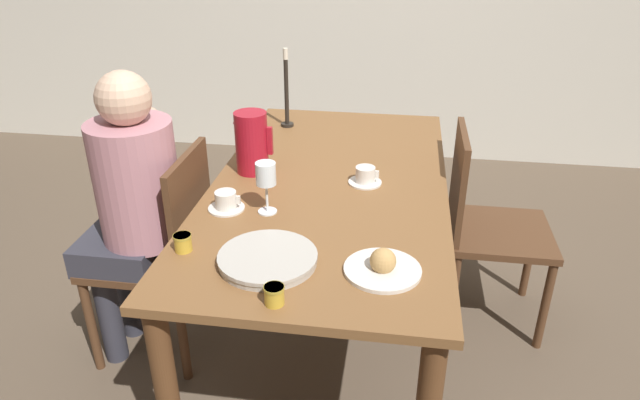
{
  "coord_description": "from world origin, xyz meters",
  "views": [
    {
      "loc": [
        0.25,
        -1.95,
        1.65
      ],
      "look_at": [
        0.0,
        -0.25,
        0.78
      ],
      "focal_mm": 32.0,
      "sensor_mm": 36.0,
      "label": 1
    }
  ],
  "objects_px": {
    "red_pitcher": "(252,142)",
    "teacup_near_person": "(226,202)",
    "person_seated": "(131,199)",
    "bread_plate": "(383,266)",
    "teacup_across": "(365,176)",
    "serving_tray": "(268,259)",
    "candlestick_tall": "(287,96)",
    "chair_person_side": "(164,249)",
    "wine_glass_water": "(266,176)",
    "jam_jar_red": "(274,294)",
    "jam_jar_amber": "(183,242)",
    "chair_opposite": "(484,224)"
  },
  "relations": [
    {
      "from": "person_seated",
      "to": "bread_plate",
      "type": "bearing_deg",
      "value": -111.99
    },
    {
      "from": "teacup_across",
      "to": "bread_plate",
      "type": "xyz_separation_m",
      "value": [
        0.1,
        -0.58,
        -0.01
      ]
    },
    {
      "from": "bread_plate",
      "to": "jam_jar_red",
      "type": "height_order",
      "value": "bread_plate"
    },
    {
      "from": "red_pitcher",
      "to": "jam_jar_amber",
      "type": "bearing_deg",
      "value": -95.72
    },
    {
      "from": "serving_tray",
      "to": "bread_plate",
      "type": "bearing_deg",
      "value": 1.01
    },
    {
      "from": "teacup_near_person",
      "to": "teacup_across",
      "type": "bearing_deg",
      "value": 31.56
    },
    {
      "from": "teacup_near_person",
      "to": "teacup_across",
      "type": "height_order",
      "value": "same"
    },
    {
      "from": "jam_jar_amber",
      "to": "person_seated",
      "type": "bearing_deg",
      "value": 133.69
    },
    {
      "from": "red_pitcher",
      "to": "bread_plate",
      "type": "bearing_deg",
      "value": -49.23
    },
    {
      "from": "wine_glass_water",
      "to": "teacup_near_person",
      "type": "xyz_separation_m",
      "value": [
        -0.14,
        -0.0,
        -0.11
      ]
    },
    {
      "from": "wine_glass_water",
      "to": "jam_jar_red",
      "type": "distance_m",
      "value": 0.52
    },
    {
      "from": "person_seated",
      "to": "teacup_near_person",
      "type": "relative_size",
      "value": 9.33
    },
    {
      "from": "bread_plate",
      "to": "red_pitcher",
      "type": "bearing_deg",
      "value": 130.77
    },
    {
      "from": "wine_glass_water",
      "to": "chair_opposite",
      "type": "bearing_deg",
      "value": 31.79
    },
    {
      "from": "candlestick_tall",
      "to": "jam_jar_amber",
      "type": "bearing_deg",
      "value": -94.42
    },
    {
      "from": "chair_person_side",
      "to": "serving_tray",
      "type": "relative_size",
      "value": 2.98
    },
    {
      "from": "chair_person_side",
      "to": "jam_jar_amber",
      "type": "height_order",
      "value": "chair_person_side"
    },
    {
      "from": "person_seated",
      "to": "bread_plate",
      "type": "distance_m",
      "value": 1.02
    },
    {
      "from": "chair_opposite",
      "to": "teacup_across",
      "type": "bearing_deg",
      "value": -66.05
    },
    {
      "from": "chair_person_side",
      "to": "jam_jar_red",
      "type": "height_order",
      "value": "chair_person_side"
    },
    {
      "from": "teacup_across",
      "to": "chair_person_side",
      "type": "bearing_deg",
      "value": -167.33
    },
    {
      "from": "red_pitcher",
      "to": "bread_plate",
      "type": "distance_m",
      "value": 0.84
    },
    {
      "from": "teacup_near_person",
      "to": "jam_jar_red",
      "type": "bearing_deg",
      "value": -60.43
    },
    {
      "from": "red_pitcher",
      "to": "teacup_across",
      "type": "height_order",
      "value": "red_pitcher"
    },
    {
      "from": "teacup_near_person",
      "to": "candlestick_tall",
      "type": "bearing_deg",
      "value": 87.47
    },
    {
      "from": "jam_jar_red",
      "to": "chair_opposite",
      "type": "bearing_deg",
      "value": 55.93
    },
    {
      "from": "teacup_across",
      "to": "jam_jar_red",
      "type": "xyz_separation_m",
      "value": [
        -0.18,
        -0.77,
        0.0
      ]
    },
    {
      "from": "jam_jar_red",
      "to": "serving_tray",
      "type": "bearing_deg",
      "value": 108.4
    },
    {
      "from": "bread_plate",
      "to": "candlestick_tall",
      "type": "relative_size",
      "value": 0.61
    },
    {
      "from": "chair_person_side",
      "to": "teacup_near_person",
      "type": "height_order",
      "value": "chair_person_side"
    },
    {
      "from": "red_pitcher",
      "to": "serving_tray",
      "type": "distance_m",
      "value": 0.68
    },
    {
      "from": "red_pitcher",
      "to": "teacup_near_person",
      "type": "relative_size",
      "value": 1.92
    },
    {
      "from": "person_seated",
      "to": "teacup_across",
      "type": "relative_size",
      "value": 9.33
    },
    {
      "from": "chair_person_side",
      "to": "teacup_near_person",
      "type": "bearing_deg",
      "value": -109.67
    },
    {
      "from": "candlestick_tall",
      "to": "chair_person_side",
      "type": "bearing_deg",
      "value": -114.45
    },
    {
      "from": "jam_jar_red",
      "to": "teacup_across",
      "type": "bearing_deg",
      "value": 77.15
    },
    {
      "from": "candlestick_tall",
      "to": "teacup_near_person",
      "type": "bearing_deg",
      "value": -92.53
    },
    {
      "from": "teacup_across",
      "to": "bread_plate",
      "type": "distance_m",
      "value": 0.59
    },
    {
      "from": "chair_person_side",
      "to": "red_pitcher",
      "type": "bearing_deg",
      "value": -55.63
    },
    {
      "from": "red_pitcher",
      "to": "teacup_near_person",
      "type": "height_order",
      "value": "red_pitcher"
    },
    {
      "from": "person_seated",
      "to": "teacup_across",
      "type": "height_order",
      "value": "person_seated"
    },
    {
      "from": "person_seated",
      "to": "jam_jar_amber",
      "type": "xyz_separation_m",
      "value": [
        0.34,
        -0.36,
        0.06
      ]
    },
    {
      "from": "chair_person_side",
      "to": "bread_plate",
      "type": "distance_m",
      "value": 0.99
    },
    {
      "from": "chair_opposite",
      "to": "serving_tray",
      "type": "height_order",
      "value": "chair_opposite"
    },
    {
      "from": "serving_tray",
      "to": "bread_plate",
      "type": "xyz_separation_m",
      "value": [
        0.33,
        0.01,
        0.0
      ]
    },
    {
      "from": "bread_plate",
      "to": "jam_jar_amber",
      "type": "distance_m",
      "value": 0.6
    },
    {
      "from": "teacup_near_person",
      "to": "candlestick_tall",
      "type": "height_order",
      "value": "candlestick_tall"
    },
    {
      "from": "person_seated",
      "to": "bread_plate",
      "type": "height_order",
      "value": "person_seated"
    },
    {
      "from": "chair_person_side",
      "to": "serving_tray",
      "type": "height_order",
      "value": "chair_person_side"
    },
    {
      "from": "teacup_near_person",
      "to": "teacup_across",
      "type": "xyz_separation_m",
      "value": [
        0.46,
        0.28,
        0.0
      ]
    }
  ]
}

